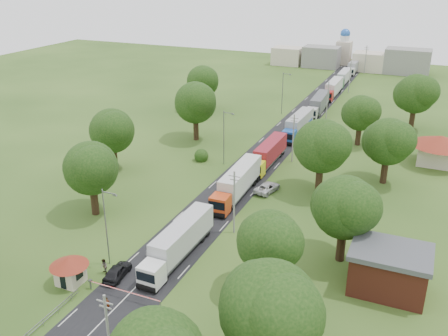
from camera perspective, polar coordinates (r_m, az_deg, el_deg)
The scene contains 44 objects.
ground at distance 75.78m, azimuth -0.71°, elevation -4.11°, with size 260.00×260.00×0.00m, color #2A4918.
road at distance 92.80m, azimuth 4.32°, elevation 1.01°, with size 8.00×200.00×0.04m, color black.
boom_barrier at distance 57.41m, azimuth -12.50°, elevation -13.33°, with size 9.22×0.35×1.18m.
guard_booth at distance 59.89m, azimuth -17.25°, elevation -10.75°, with size 4.40×4.40×3.45m.
info_sign at distance 104.08m, azimuth 9.83°, elevation 4.92°, with size 0.12×3.10×4.10m.
pole_1 at distance 65.99m, azimuth 1.17°, elevation -3.84°, with size 1.60×0.24×9.00m.
pole_2 at distance 90.58m, azimuth 7.91°, elevation 3.47°, with size 1.60×0.24×9.00m.
pole_3 at distance 116.72m, azimuth 11.73°, elevation 7.57°, with size 1.60×0.24×9.00m.
pole_4 at distance 143.56m, azimuth 14.18°, elevation 10.14°, with size 1.60×0.24×9.00m.
pole_5 at distance 170.77m, azimuth 15.88°, elevation 11.88°, with size 1.60×0.24×9.00m.
lamp_0 at distance 60.40m, azimuth -13.26°, elevation -6.23°, with size 2.03×0.22×10.00m.
lamp_1 at distance 88.30m, azimuth 0.06°, elevation 3.77°, with size 2.03×0.22×10.00m.
lamp_2 at distance 119.98m, azimuth 6.76°, elevation 8.72°, with size 2.03×0.22×10.00m.
tree_1 at distance 42.45m, azimuth 5.28°, elevation -15.67°, with size 9.60×9.60×12.05m.
tree_2 at distance 53.58m, azimuth 5.23°, elevation -8.35°, with size 8.00×8.00×10.10m.
tree_3 at distance 60.73m, azimuth 13.67°, elevation -4.33°, with size 8.80×8.80×11.07m.
tree_4 at distance 77.96m, azimuth 11.12°, elevation 2.52°, with size 9.60×9.60×12.05m.
tree_5 at distance 84.50m, azimuth 18.26°, elevation 2.92°, with size 8.80×8.80×11.07m.
tree_6 at distance 101.52m, azimuth 15.37°, elevation 6.10°, with size 8.00×8.00×10.10m.
tree_7 at distance 115.02m, azimuth 21.08°, elevation 7.94°, with size 9.60×9.60×12.05m.
tree_10 at distance 72.38m, azimuth -14.91°, elevation 0.04°, with size 8.80×8.80×11.07m.
tree_11 at distance 87.56m, azimuth -12.63°, elevation 4.20°, with size 8.80×8.80×11.07m.
tree_12 at distance 100.76m, azimuth -3.25°, elevation 7.50°, with size 9.60×9.60×12.05m.
tree_13 at distance 121.75m, azimuth -2.43°, elevation 9.87°, with size 8.80×8.80×11.07m.
house_brick at distance 58.89m, azimuth 18.33°, elevation -10.96°, with size 8.60×6.60×5.20m.
house_cream at distance 96.70m, azimuth 23.48°, elevation 2.35°, with size 10.08×10.08×5.80m.
distant_town at distance 176.54m, azimuth 14.51°, elevation 11.95°, with size 52.00×8.00×8.00m.
church at distance 184.77m, azimuth 13.55°, elevation 13.10°, with size 5.00×5.00×12.30m.
truck_0 at distance 62.02m, azimuth -5.19°, elevation -8.39°, with size 2.76×15.17×4.20m.
truck_1 at distance 77.24m, azimuth 1.58°, elevation -1.67°, with size 3.02×15.79×4.37m.
truck_2 at distance 89.74m, azimuth 5.13°, elevation 1.68°, with size 2.56×14.54×4.03m.
truck_3 at distance 106.25m, azimuth 8.48°, elevation 4.94°, with size 2.90×15.22×4.21m.
truck_4 at distance 122.93m, azimuth 10.76°, elevation 7.21°, with size 3.16×15.07×4.17m.
truck_5 at distance 139.39m, azimuth 12.38°, elevation 8.88°, with size 2.59×14.83×4.11m.
truck_6 at distance 154.39m, azimuth 13.50°, elevation 10.03°, with size 2.47×13.77×3.82m.
truck_7 at distance 171.62m, azimuth 14.64°, elevation 11.14°, with size 2.71×13.65×3.78m.
truck_8 at distance 187.08m, azimuth 15.50°, elevation 11.99°, with size 2.73×14.13×3.91m.
car_lane_front at distance 60.30m, azimuth -12.09°, elevation -11.48°, with size 1.84×4.57×1.56m, color black.
car_lane_mid at distance 64.13m, azimuth -7.09°, elevation -8.86°, with size 1.64×4.71×1.55m, color gray.
car_lane_rear at distance 68.07m, azimuth -4.86°, elevation -6.73°, with size 2.28×5.60×1.62m, color black.
car_verge_near at distance 79.57m, azimuth 4.97°, elevation -2.25°, with size 2.40×5.22×1.45m, color silver.
car_verge_far at distance 98.92m, azimuth 10.50°, elevation 2.55°, with size 1.79×4.45×1.52m, color #5B5E63.
pedestrian_near at distance 55.54m, azimuth -13.22°, elevation -14.94°, with size 0.57×0.37×1.56m, color gray.
pedestrian_booth at distance 61.10m, azimuth -13.55°, elevation -10.93°, with size 0.93×0.73×1.92m, color gray.
Camera 1 is at (27.67, -61.75, 34.10)m, focal length 40.00 mm.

